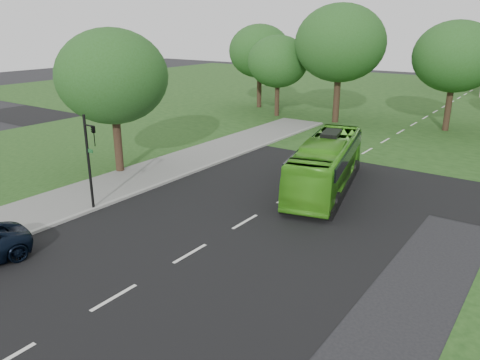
% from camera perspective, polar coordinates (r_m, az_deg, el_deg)
% --- Properties ---
extents(ground, '(160.00, 160.00, 0.00)m').
position_cam_1_polar(ground, '(21.05, -2.50, -6.92)').
color(ground, black).
rests_on(ground, ground).
extents(street_surfaces, '(120.00, 120.00, 0.15)m').
position_cam_1_polar(street_surfaces, '(40.62, 17.12, 4.91)').
color(street_surfaces, black).
rests_on(street_surfaces, ground).
extents(tree_park_a, '(6.02, 6.02, 8.00)m').
position_cam_1_polar(tree_park_a, '(48.07, 4.65, 14.20)').
color(tree_park_a, black).
rests_on(tree_park_a, ground).
extents(tree_park_b, '(8.27, 8.27, 10.84)m').
position_cam_1_polar(tree_park_b, '(45.43, 12.12, 15.99)').
color(tree_park_b, black).
rests_on(tree_park_b, ground).
extents(tree_park_c, '(7.06, 7.06, 9.37)m').
position_cam_1_polar(tree_park_c, '(44.79, 24.79, 13.49)').
color(tree_park_c, black).
rests_on(tree_park_c, ground).
extents(tree_park_f, '(6.76, 6.76, 9.03)m').
position_cam_1_polar(tree_park_f, '(53.07, 2.42, 15.42)').
color(tree_park_f, black).
rests_on(tree_park_f, ground).
extents(tree_side_near, '(6.67, 6.67, 8.87)m').
position_cam_1_polar(tree_side_near, '(29.64, -15.31, 12.06)').
color(tree_side_near, black).
rests_on(tree_side_near, ground).
extents(bus, '(4.88, 10.75, 2.92)m').
position_cam_1_polar(bus, '(27.02, 10.45, 1.94)').
color(bus, '#4CB222').
rests_on(bus, ground).
extents(traffic_light, '(0.80, 0.24, 4.91)m').
position_cam_1_polar(traffic_light, '(24.07, -17.82, 2.82)').
color(traffic_light, black).
rests_on(traffic_light, ground).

